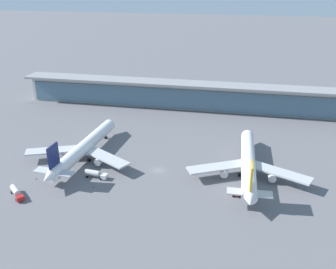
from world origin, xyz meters
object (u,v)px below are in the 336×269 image
object	(u,v)px
airliner_left_stand	(83,148)
safety_cone_bravo	(93,187)
service_truck_under_wing_white	(95,174)
service_truck_mid_apron_red	(237,194)
service_truck_near_nose_red	(16,192)
airliner_centre_stand	(248,163)
safety_cone_alpha	(36,178)

from	to	relation	value
airliner_left_stand	safety_cone_bravo	xyz separation A→B (m)	(11.83, -20.15, -4.62)
service_truck_under_wing_white	service_truck_mid_apron_red	size ratio (longest dim) A/B	3.05
service_truck_near_nose_red	airliner_left_stand	bearing A→B (deg)	69.45
service_truck_under_wing_white	airliner_centre_stand	bearing A→B (deg)	13.47
service_truck_mid_apron_red	safety_cone_bravo	bearing A→B (deg)	-175.07
service_truck_near_nose_red	safety_cone_alpha	bearing A→B (deg)	87.97
service_truck_mid_apron_red	service_truck_near_nose_red	bearing A→B (deg)	-168.72
airliner_centre_stand	safety_cone_bravo	bearing A→B (deg)	-159.55
airliner_left_stand	safety_cone_alpha	distance (m)	22.19
airliner_left_stand	service_truck_mid_apron_red	distance (m)	64.21
airliner_left_stand	safety_cone_alpha	world-z (taller)	airliner_left_stand
airliner_left_stand	service_truck_mid_apron_red	world-z (taller)	airliner_left_stand
service_truck_under_wing_white	safety_cone_alpha	distance (m)	21.83
airliner_centre_stand	service_truck_near_nose_red	xyz separation A→B (m)	(-77.00, -30.37, -3.23)
airliner_left_stand	service_truck_mid_apron_red	bearing A→B (deg)	-14.29
airliner_centre_stand	safety_cone_bravo	size ratio (longest dim) A/B	83.99
service_truck_mid_apron_red	safety_cone_alpha	distance (m)	73.16
service_truck_near_nose_red	service_truck_mid_apron_red	distance (m)	74.98
safety_cone_bravo	service_truck_under_wing_white	bearing A→B (deg)	104.14
safety_cone_alpha	safety_cone_bravo	distance (m)	22.88
service_truck_under_wing_white	safety_cone_alpha	world-z (taller)	service_truck_under_wing_white
airliner_left_stand	service_truck_under_wing_white	size ratio (longest dim) A/B	6.70
safety_cone_alpha	safety_cone_bravo	size ratio (longest dim) A/B	1.00
service_truck_near_nose_red	service_truck_under_wing_white	bearing A→B (deg)	38.42
safety_cone_alpha	safety_cone_bravo	xyz separation A→B (m)	(22.84, -1.45, 0.00)
service_truck_mid_apron_red	safety_cone_bravo	xyz separation A→B (m)	(-50.27, -4.34, -0.56)
airliner_left_stand	service_truck_near_nose_red	world-z (taller)	airliner_left_stand
airliner_centre_stand	service_truck_under_wing_white	distance (m)	57.11
airliner_left_stand	airliner_centre_stand	distance (m)	65.58
service_truck_under_wing_white	safety_cone_bravo	world-z (taller)	service_truck_under_wing_white
service_truck_near_nose_red	service_truck_mid_apron_red	xyz separation A→B (m)	(73.52, 14.67, -0.83)
service_truck_near_nose_red	safety_cone_alpha	size ratio (longest dim) A/B	11.32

